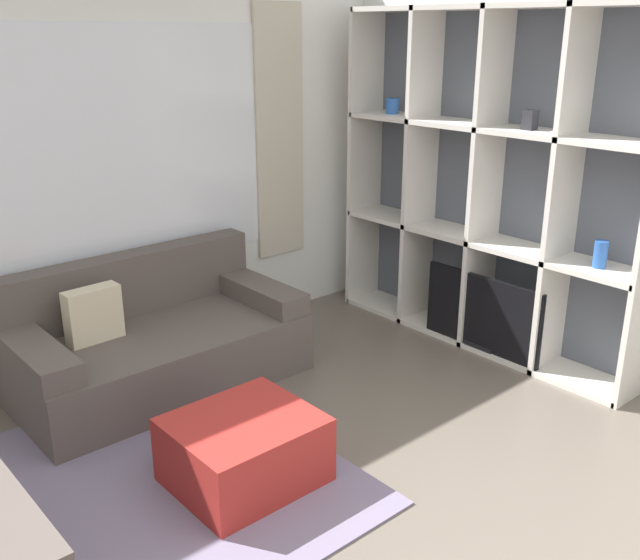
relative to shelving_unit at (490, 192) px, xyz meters
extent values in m
cube|color=white|center=(-2.21, 1.49, 0.22)|extent=(5.93, 0.07, 2.70)
cube|color=white|center=(-2.21, 1.45, 0.32)|extent=(2.60, 0.01, 1.60)
cube|color=beige|center=(-0.74, 1.44, 0.32)|extent=(0.44, 0.03, 1.90)
cube|color=white|center=(0.19, -0.18, 0.22)|extent=(0.07, 4.48, 2.70)
cube|color=slate|center=(-2.90, -0.01, -1.12)|extent=(2.10, 2.00, 0.01)
cube|color=#515660|center=(0.14, 0.01, 0.05)|extent=(0.02, 2.40, 2.36)
cube|color=silver|center=(-0.04, -0.59, 0.05)|extent=(0.38, 0.04, 2.36)
cube|color=silver|center=(-0.04, 0.01, 0.05)|extent=(0.38, 0.04, 2.36)
cube|color=silver|center=(-0.04, 0.61, 0.05)|extent=(0.38, 0.04, 2.36)
cube|color=silver|center=(-0.04, 1.21, 0.05)|extent=(0.38, 0.04, 2.36)
cube|color=silver|center=(-0.04, 0.01, -1.11)|extent=(0.38, 2.40, 0.04)
cube|color=silver|center=(-0.04, 0.01, -0.34)|extent=(0.38, 2.40, 0.04)
cube|color=silver|center=(-0.04, 0.01, 0.45)|extent=(0.38, 2.40, 0.04)
cube|color=silver|center=(-0.04, 0.01, 1.22)|extent=(0.38, 2.40, 0.04)
cube|color=black|center=(-0.18, -0.15, -0.82)|extent=(0.04, 0.96, 0.54)
cube|color=black|center=(-0.16, -0.15, -1.08)|extent=(0.10, 0.24, 0.03)
cylinder|color=#2856A8|center=(-0.06, 0.91, 0.52)|extent=(0.10, 0.10, 0.12)
cylinder|color=#2856A8|center=(-0.06, -0.89, -0.24)|extent=(0.08, 0.08, 0.17)
cube|color=#232328|center=(-0.06, -0.30, 0.53)|extent=(0.08, 0.08, 0.12)
cylinder|color=#232328|center=(-0.06, 0.31, -1.03)|extent=(0.09, 0.09, 0.13)
cube|color=gold|center=(-0.06, 0.30, -1.01)|extent=(0.11, 0.11, 0.18)
cube|color=orange|center=(-0.06, -0.27, -1.03)|extent=(0.11, 0.11, 0.13)
cube|color=#564C47|center=(-2.15, 0.92, -0.93)|extent=(1.81, 0.95, 0.39)
cube|color=#564C47|center=(-2.15, 1.31, -0.53)|extent=(1.81, 0.18, 0.41)
cube|color=#564C47|center=(-2.94, 0.92, -0.67)|extent=(0.24, 0.89, 0.14)
cube|color=#564C47|center=(-1.37, 0.92, -0.67)|extent=(0.24, 0.89, 0.14)
cube|color=beige|center=(-2.53, 1.03, -0.57)|extent=(0.34, 0.13, 0.34)
cube|color=#A82823|center=(-2.36, -0.31, -0.95)|extent=(0.71, 0.62, 0.37)
camera|label=1|loc=(-4.13, -2.92, 1.08)|focal=40.00mm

